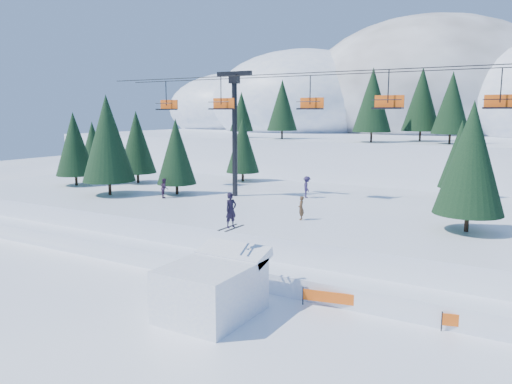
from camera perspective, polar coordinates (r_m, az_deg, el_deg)
The scene contains 10 objects.
ground at distance 23.69m, azimuth -7.66°, elevation -14.54°, with size 160.00×160.00×0.00m, color white.
mid_shelf at distance 38.43m, azimuth 9.01°, elevation -3.38°, with size 70.00×22.00×2.50m, color white.
berm at distance 29.80m, azimuth 1.89°, elevation -8.33°, with size 70.00×6.00×1.10m, color white.
mountain_ridge at distance 92.27m, azimuth 18.87°, elevation 8.70°, with size 119.00×60.00×26.46m.
jump_kicker at distance 23.91m, azimuth -4.97°, elevation -10.76°, with size 3.68×5.01×5.65m.
chairlift at distance 37.06m, azimuth 11.62°, elevation 8.67°, with size 46.00×3.21×10.28m.
conifer_stand at distance 36.38m, azimuth 16.11°, elevation 4.66°, with size 63.19×17.00×9.40m.
distant_skiers at distance 38.22m, azimuth 8.68°, elevation -0.24°, with size 27.03×10.24×1.80m.
banner_near at distance 25.09m, azimuth 8.56°, elevation -11.85°, with size 2.81×0.58×0.90m.
banner_far at distance 24.05m, azimuth 23.89°, elevation -13.50°, with size 2.76×0.81×0.90m.
Camera 1 is at (13.47, -17.04, 9.45)m, focal length 35.00 mm.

